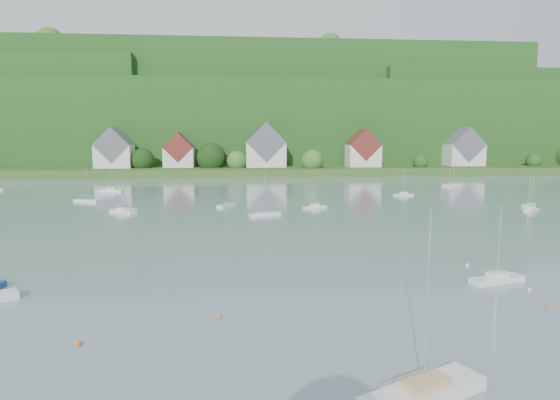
% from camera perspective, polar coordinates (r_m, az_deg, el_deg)
% --- Properties ---
extents(far_shore_strip, '(600.00, 60.00, 3.00)m').
position_cam_1_polar(far_shore_strip, '(204.12, -3.33, 3.83)').
color(far_shore_strip, '#2D4B1C').
rests_on(far_shore_strip, ground).
extents(forested_ridge, '(620.00, 181.22, 69.89)m').
position_cam_1_polar(forested_ridge, '(272.41, -3.68, 9.23)').
color(forested_ridge, '#173F14').
rests_on(forested_ridge, ground).
extents(village_building_0, '(14.00, 10.40, 16.00)m').
position_cam_1_polar(village_building_0, '(197.03, -19.53, 5.62)').
color(village_building_0, silver).
rests_on(village_building_0, far_shore_strip).
extents(village_building_1, '(12.00, 9.36, 14.00)m').
position_cam_1_polar(village_building_1, '(194.28, -12.18, 5.63)').
color(village_building_1, silver).
rests_on(village_building_1, far_shore_strip).
extents(village_building_2, '(16.00, 11.44, 18.00)m').
position_cam_1_polar(village_building_2, '(191.97, -1.75, 6.23)').
color(village_building_2, silver).
rests_on(village_building_2, far_shore_strip).
extents(village_building_3, '(13.00, 10.40, 15.50)m').
position_cam_1_polar(village_building_3, '(196.30, 10.08, 5.90)').
color(village_building_3, silver).
rests_on(village_building_3, far_shore_strip).
extents(village_building_4, '(15.00, 10.40, 16.50)m').
position_cam_1_polar(village_building_4, '(215.94, 21.48, 5.67)').
color(village_building_4, silver).
rests_on(village_building_4, far_shore_strip).
extents(near_sailboat_2, '(8.06, 5.43, 10.65)m').
position_cam_1_polar(near_sailboat_2, '(28.88, 17.07, -21.42)').
color(near_sailboat_2, white).
rests_on(near_sailboat_2, ground).
extents(near_sailboat_3, '(6.05, 3.14, 7.86)m').
position_cam_1_polar(near_sailboat_3, '(52.33, 24.91, -8.64)').
color(near_sailboat_3, white).
rests_on(near_sailboat_3, ground).
extents(mooring_buoy_0, '(0.39, 0.39, 0.39)m').
position_cam_1_polar(mooring_buoy_0, '(39.16, -7.40, -14.05)').
color(mooring_buoy_0, orange).
rests_on(mooring_buoy_0, ground).
extents(mooring_buoy_1, '(0.38, 0.38, 0.38)m').
position_cam_1_polar(mooring_buoy_1, '(50.95, 28.09, -9.76)').
color(mooring_buoy_1, white).
rests_on(mooring_buoy_1, ground).
extents(mooring_buoy_2, '(0.38, 0.38, 0.38)m').
position_cam_1_polar(mooring_buoy_2, '(47.03, 29.86, -11.28)').
color(mooring_buoy_2, orange).
rests_on(mooring_buoy_2, ground).
extents(mooring_buoy_3, '(0.43, 0.43, 0.43)m').
position_cam_1_polar(mooring_buoy_3, '(69.84, -20.75, -4.87)').
color(mooring_buoy_3, orange).
rests_on(mooring_buoy_3, ground).
extents(mooring_buoy_4, '(0.44, 0.44, 0.44)m').
position_cam_1_polar(mooring_buoy_4, '(57.58, 21.83, -7.49)').
color(mooring_buoy_4, white).
rests_on(mooring_buoy_4, ground).
extents(mooring_buoy_5, '(0.47, 0.47, 0.47)m').
position_cam_1_polar(mooring_buoy_5, '(37.00, -23.39, -15.94)').
color(mooring_buoy_5, orange).
rests_on(mooring_buoy_5, ground).
extents(far_sailboat_cluster, '(186.01, 56.08, 8.71)m').
position_cam_1_polar(far_sailboat_cluster, '(117.10, 3.24, 0.59)').
color(far_sailboat_cluster, white).
rests_on(far_sailboat_cluster, ground).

